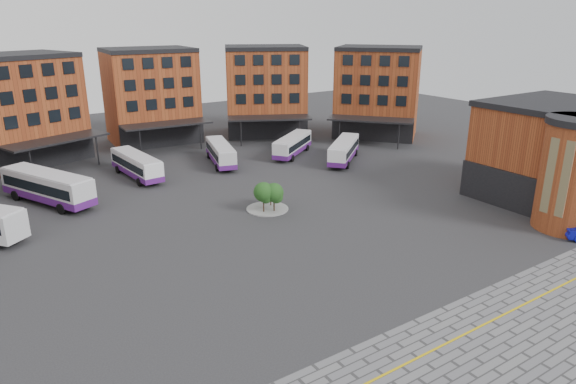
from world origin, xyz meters
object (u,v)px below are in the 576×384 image
tree_island (269,194)px  bus_e (293,145)px  bus_c (136,165)px  bus_b (47,187)px  bus_d (221,153)px  bus_f (344,150)px

tree_island → bus_e: bearing=49.7°
bus_c → tree_island: bearing=-73.0°
tree_island → bus_b: bus_b is taller
bus_d → bus_f: bus_f is taller
bus_f → bus_b: bearing=-136.7°
tree_island → bus_e: 22.78m
bus_c → bus_f: bus_c is taller
bus_b → bus_d: bearing=-15.3°
tree_island → bus_c: tree_island is taller
bus_f → bus_d: bearing=-159.1°
tree_island → bus_c: bearing=111.6°
bus_b → bus_e: bus_b is taller
bus_b → bus_e: 33.34m
bus_b → bus_d: 22.80m
bus_b → bus_c: bearing=-4.9°
bus_f → tree_island: bearing=-100.1°
bus_c → bus_d: size_ratio=1.03×
bus_d → bus_b: bearing=-154.6°
tree_island → bus_f: size_ratio=0.45×
bus_e → bus_c: bearing=-130.2°
bus_b → bus_e: bearing=-21.1°
bus_c → bus_f: size_ratio=1.12×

